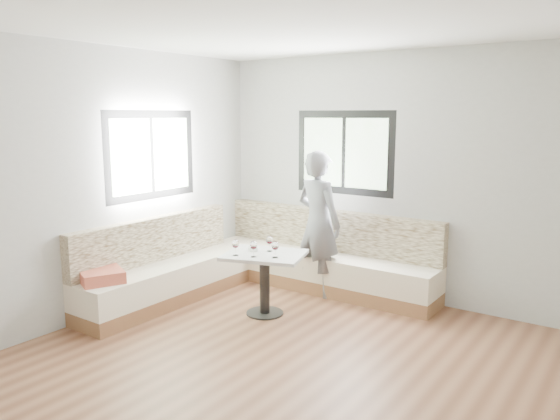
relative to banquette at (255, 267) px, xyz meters
The scene contains 9 objects.
room 2.41m from the banquette, 45.54° to the right, with size 5.01×5.01×2.81m.
banquette is the anchor object (origin of this frame).
table 0.70m from the banquette, 43.23° to the right, with size 0.97×0.85×0.67m.
person 0.91m from the banquette, 35.85° to the left, with size 0.62×0.41×1.70m, color slate.
olive_ramekin 0.66m from the banquette, 53.69° to the right, with size 0.11×0.11×0.04m.
wine_glass_a 0.90m from the banquette, 66.61° to the right, with size 0.08×0.08×0.17m.
wine_glass_b 0.93m from the banquette, 52.71° to the right, with size 0.08×0.08×0.17m.
wine_glass_c 0.98m from the banquette, 38.21° to the right, with size 0.08×0.08×0.17m.
wine_glass_d 0.76m from the banquette, 36.86° to the right, with size 0.08×0.08×0.17m.
Camera 1 is at (2.24, -3.29, 2.11)m, focal length 35.00 mm.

